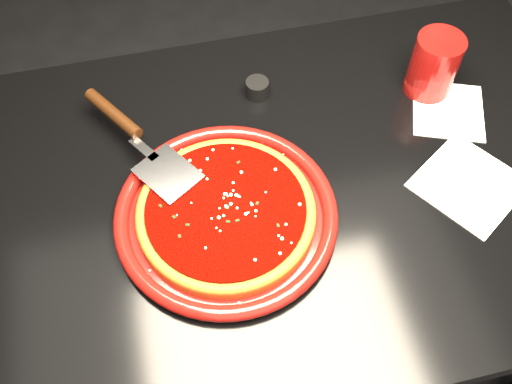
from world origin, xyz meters
TOP-DOWN VIEW (x-y plane):
  - floor at (0.00, 0.00)m, footprint 4.00×4.00m
  - table at (0.00, 0.00)m, footprint 1.20×0.80m
  - plate at (-0.15, -0.05)m, footprint 0.44×0.44m
  - pizza_crust at (-0.15, -0.05)m, footprint 0.35×0.35m
  - pizza_crust_rim at (-0.15, -0.05)m, footprint 0.35×0.35m
  - pizza_sauce at (-0.15, -0.05)m, footprint 0.31×0.31m
  - parmesan_dusting at (-0.15, -0.05)m, footprint 0.27×0.27m
  - basil_flecks at (-0.15, -0.05)m, footprint 0.24×0.24m
  - pizza_server at (-0.27, 0.12)m, footprint 0.28×0.35m
  - cup at (0.31, 0.16)m, footprint 0.09×0.09m
  - napkin_a at (0.29, -0.08)m, footprint 0.23×0.23m
  - napkin_b at (0.33, 0.10)m, footprint 0.18×0.19m
  - ramekin at (-0.03, 0.22)m, footprint 0.06×0.06m

SIDE VIEW (x-z plane):
  - floor at x=0.00m, z-range -0.01..0.00m
  - table at x=0.00m, z-range 0.00..0.75m
  - napkin_b at x=0.33m, z-range 0.75..0.75m
  - napkin_a at x=0.29m, z-range 0.75..0.75m
  - plate at x=-0.15m, z-range 0.75..0.78m
  - ramekin at x=-0.03m, z-range 0.75..0.79m
  - pizza_crust at x=-0.15m, z-range 0.76..0.78m
  - pizza_crust_rim at x=-0.15m, z-range 0.77..0.79m
  - pizza_sauce at x=-0.15m, z-range 0.78..0.79m
  - basil_flecks at x=-0.15m, z-range 0.79..0.79m
  - parmesan_dusting at x=-0.15m, z-range 0.79..0.79m
  - pizza_server at x=-0.27m, z-range 0.79..0.81m
  - cup at x=0.31m, z-range 0.75..0.88m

